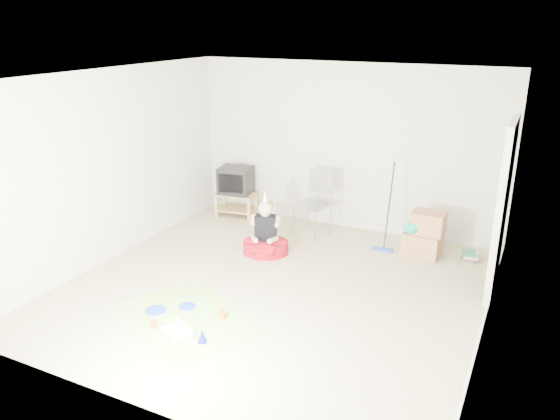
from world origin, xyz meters
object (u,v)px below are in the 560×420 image
at_px(tv_stand, 236,202).
at_px(crt_tv, 236,180).
at_px(folding_chair, 312,204).
at_px(cardboard_boxes, 424,235).
at_px(seated_woman, 266,240).
at_px(birthday_cake, 177,333).

xyz_separation_m(tv_stand, crt_tv, (-0.00, 0.00, 0.39)).
xyz_separation_m(folding_chair, cardboard_boxes, (1.73, -0.01, -0.19)).
bearing_deg(crt_tv, tv_stand, -41.77).
height_order(crt_tv, seated_woman, seated_woman).
height_order(tv_stand, cardboard_boxes, cardboard_boxes).
relative_size(folding_chair, birthday_cake, 2.69).
xyz_separation_m(folding_chair, seated_woman, (-0.32, -0.95, -0.29)).
relative_size(tv_stand, seated_woman, 0.75).
distance_m(crt_tv, cardboard_boxes, 3.26).
relative_size(crt_tv, birthday_cake, 1.36).
height_order(seated_woman, birthday_cake, seated_woman).
distance_m(folding_chair, birthday_cake, 3.35).
bearing_deg(folding_chair, tv_stand, 171.01).
height_order(folding_chair, seated_woman, folding_chair).
bearing_deg(birthday_cake, folding_chair, 87.37).
height_order(cardboard_boxes, birthday_cake, cardboard_boxes).
bearing_deg(folding_chair, seated_woman, -108.66).
bearing_deg(seated_woman, folding_chair, 71.34).
xyz_separation_m(cardboard_boxes, birthday_cake, (-1.88, -3.30, -0.27)).
bearing_deg(seated_woman, birthday_cake, -85.95).
distance_m(crt_tv, birthday_cake, 3.85).
bearing_deg(birthday_cake, tv_stand, 110.87).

